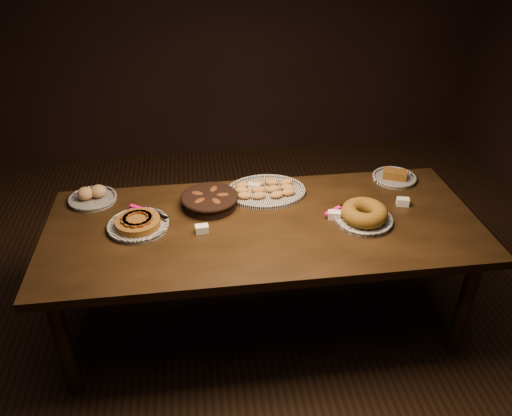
{
  "coord_description": "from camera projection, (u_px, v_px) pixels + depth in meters",
  "views": [
    {
      "loc": [
        -0.34,
        -2.26,
        2.3
      ],
      "look_at": [
        -0.04,
        0.05,
        0.82
      ],
      "focal_mm": 35.0,
      "sensor_mm": 36.0,
      "label": 1
    }
  ],
  "objects": [
    {
      "name": "buffet_table",
      "position": [
        264.0,
        234.0,
        2.81
      ],
      "size": [
        2.4,
        1.0,
        0.75
      ],
      "color": "black",
      "rests_on": "ground"
    },
    {
      "name": "croissant_basket",
      "position": [
        210.0,
        200.0,
        2.89
      ],
      "size": [
        0.38,
        0.38,
        0.08
      ],
      "rotation": [
        0.0,
        0.0,
        -0.26
      ],
      "color": "black",
      "rests_on": "buffet_table"
    },
    {
      "name": "loaf_plate",
      "position": [
        394.0,
        177.0,
        3.17
      ],
      "size": [
        0.28,
        0.28,
        0.06
      ],
      "rotation": [
        0.0,
        0.0,
        -0.4
      ],
      "color": "black",
      "rests_on": "buffet_table"
    },
    {
      "name": "tent_cards",
      "position": [
        267.0,
        210.0,
        2.83
      ],
      "size": [
        1.63,
        0.47,
        0.04
      ],
      "color": "white",
      "rests_on": "buffet_table"
    },
    {
      "name": "madeleine_platter",
      "position": [
        266.0,
        190.0,
        3.03
      ],
      "size": [
        0.48,
        0.39,
        0.05
      ],
      "rotation": [
        0.0,
        0.0,
        0.41
      ],
      "color": "black",
      "rests_on": "buffet_table"
    },
    {
      "name": "ground",
      "position": [
        263.0,
        321.0,
        3.17
      ],
      "size": [
        5.0,
        5.0,
        0.0
      ],
      "primitive_type": "plane",
      "color": "black",
      "rests_on": "ground"
    },
    {
      "name": "bread_roll_plate",
      "position": [
        92.0,
        196.0,
        2.95
      ],
      "size": [
        0.28,
        0.28,
        0.09
      ],
      "rotation": [
        0.0,
        0.0,
        -0.12
      ],
      "color": "white",
      "rests_on": "buffet_table"
    },
    {
      "name": "apple_tart_plate",
      "position": [
        138.0,
        224.0,
        2.72
      ],
      "size": [
        0.34,
        0.36,
        0.06
      ],
      "rotation": [
        0.0,
        0.0,
        -0.15
      ],
      "color": "white",
      "rests_on": "buffet_table"
    },
    {
      "name": "bundt_cake_plate",
      "position": [
        364.0,
        215.0,
        2.76
      ],
      "size": [
        0.37,
        0.37,
        0.1
      ],
      "rotation": [
        0.0,
        0.0,
        -0.14
      ],
      "color": "black",
      "rests_on": "buffet_table"
    }
  ]
}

